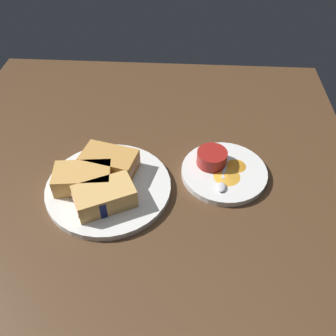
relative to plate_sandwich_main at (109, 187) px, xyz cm
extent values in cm
cube|color=#4C331E|center=(7.09, 6.83, -2.30)|extent=(110.00, 110.00, 3.00)
cylinder|color=silver|center=(0.00, 0.00, 0.00)|extent=(29.58, 29.58, 1.60)
cube|color=#C68C42|center=(-0.44, 5.60, 3.20)|extent=(14.42, 10.43, 4.80)
cube|color=#DB938E|center=(-0.44, 5.60, 3.20)|extent=(14.53, 9.90, 0.80)
cube|color=tan|center=(-5.60, -0.44, 3.20)|extent=(13.78, 9.03, 4.80)
cube|color=#DB938E|center=(-5.60, -0.44, 3.20)|extent=(13.97, 8.46, 0.80)
cube|color=tan|center=(0.44, -5.60, 3.20)|extent=(15.03, 12.61, 4.80)
cube|color=#DB938E|center=(0.44, -5.60, 3.20)|extent=(14.99, 12.19, 0.80)
cylinder|color=#0C144C|center=(-0.52, -6.63, 2.89)|extent=(6.81, 6.81, 4.18)
cylinder|color=black|center=(-0.52, -6.63, 4.58)|extent=(5.59, 5.59, 0.60)
cube|color=silver|center=(-3.18, 2.65, 1.05)|extent=(2.28, 5.51, 0.40)
ellipsoid|color=silver|center=(-1.67, -2.64, 1.20)|extent=(3.00, 3.68, 0.80)
cylinder|color=silver|center=(27.61, 6.51, 0.00)|extent=(21.12, 21.12, 1.60)
cylinder|color=maroon|center=(24.45, 9.15, 2.62)|extent=(7.51, 7.51, 3.63)
cylinder|color=olive|center=(24.45, 9.15, 4.03)|extent=(6.16, 6.16, 0.60)
cube|color=silver|center=(27.54, 6.09, 1.05)|extent=(1.77, 5.55, 0.40)
ellipsoid|color=silver|center=(26.56, 0.68, 1.20)|extent=(2.73, 3.54, 0.80)
cone|color=gold|center=(24.01, 10.93, 1.10)|extent=(7.39, 7.39, 0.60)
cone|color=orange|center=(30.64, 8.46, 1.10)|extent=(5.81, 5.81, 0.60)
cone|color=gold|center=(28.11, 4.63, 1.10)|extent=(6.75, 6.75, 0.60)
camera|label=1|loc=(17.80, -58.16, 64.33)|focal=39.30mm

